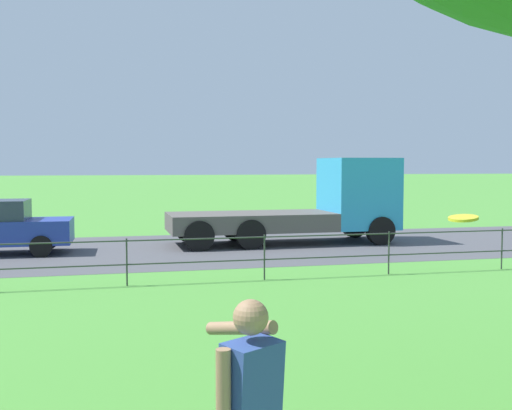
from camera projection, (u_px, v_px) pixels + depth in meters
name	position (u px, v px, depth m)	size (l,w,h in m)	color
street_strip	(121.00, 251.00, 18.34)	(80.00, 7.66, 0.01)	#4C4C51
park_fence	(127.00, 255.00, 13.09)	(29.79, 0.04, 1.00)	#333833
frisbee	(463.00, 218.00, 5.73)	(0.38, 0.38, 0.06)	yellow
flatbed_truck_center	(316.00, 205.00, 20.31)	(7.32, 2.47, 2.75)	#2D99D1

